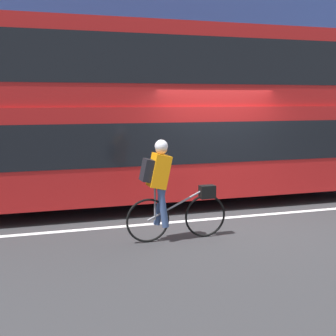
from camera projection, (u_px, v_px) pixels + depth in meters
ground_plane at (226, 218)px, 9.19m from camera, size 80.00×80.00×0.00m
road_center_line at (226, 218)px, 9.20m from camera, size 50.00×0.14×0.01m
sidewalk_curb at (145, 170)px, 15.05m from camera, size 60.00×2.59×0.14m
building_facade at (133, 28)px, 15.74m from camera, size 60.00×0.30×9.38m
bus at (166, 109)px, 10.35m from camera, size 9.78×2.59×3.82m
cyclist_on_bike at (167, 187)px, 7.60m from camera, size 1.73×0.32×1.68m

